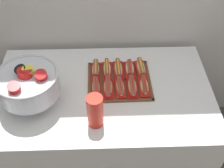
{
  "coord_description": "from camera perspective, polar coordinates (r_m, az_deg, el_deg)",
  "views": [
    {
      "loc": [
        0.02,
        -1.21,
        2.06
      ],
      "look_at": [
        0.06,
        0.04,
        0.79
      ],
      "focal_mm": 44.9,
      "sensor_mm": 36.0,
      "label": 1
    }
  ],
  "objects": [
    {
      "name": "hot_dog_1",
      "position": [
        1.73,
        -0.8,
        -0.69
      ],
      "size": [
        0.07,
        0.17,
        0.06
      ],
      "color": "red",
      "rests_on": "serving_tray"
    },
    {
      "name": "hot_dog_3",
      "position": [
        1.74,
        4.13,
        -0.53
      ],
      "size": [
        0.07,
        0.17,
        0.06
      ],
      "color": "#B21414",
      "rests_on": "serving_tray"
    },
    {
      "name": "hot_dog_7",
      "position": [
        1.86,
        1.32,
        3.02
      ],
      "size": [
        0.07,
        0.18,
        0.06
      ],
      "color": "red",
      "rests_on": "serving_tray"
    },
    {
      "name": "hot_dog_9",
      "position": [
        1.87,
        5.92,
        3.24
      ],
      "size": [
        0.07,
        0.18,
        0.06
      ],
      "color": "red",
      "rests_on": "serving_tray"
    },
    {
      "name": "punch_bowl",
      "position": [
        1.66,
        -16.71,
        0.13
      ],
      "size": [
        0.36,
        0.36,
        0.27
      ],
      "color": "silver",
      "rests_on": "buffet_table"
    },
    {
      "name": "hot_dog_4",
      "position": [
        1.75,
        6.57,
        -0.44
      ],
      "size": [
        0.06,
        0.15,
        0.06
      ],
      "color": "red",
      "rests_on": "serving_tray"
    },
    {
      "name": "cup_stack",
      "position": [
        1.52,
        -3.45,
        -5.53
      ],
      "size": [
        0.09,
        0.09,
        0.21
      ],
      "color": "red",
      "rests_on": "buffet_table"
    },
    {
      "name": "hot_dog_0",
      "position": [
        1.73,
        -3.28,
        -0.82
      ],
      "size": [
        0.07,
        0.17,
        0.06
      ],
      "color": "red",
      "rests_on": "serving_tray"
    },
    {
      "name": "hot_dog_5",
      "position": [
        1.85,
        -3.33,
        2.94
      ],
      "size": [
        0.06,
        0.16,
        0.06
      ],
      "color": "red",
      "rests_on": "serving_tray"
    },
    {
      "name": "hot_dog_2",
      "position": [
        1.74,
        1.67,
        -0.65
      ],
      "size": [
        0.07,
        0.16,
        0.06
      ],
      "color": "red",
      "rests_on": "serving_tray"
    },
    {
      "name": "ground_plane",
      "position": [
        2.39,
        -1.49,
        -14.05
      ],
      "size": [
        10.0,
        10.0,
        0.0
      ],
      "primitive_type": "plane",
      "color": "#4C4238"
    },
    {
      "name": "serving_tray",
      "position": [
        1.82,
        1.47,
        0.59
      ],
      "size": [
        0.41,
        0.37,
        0.01
      ],
      "color": "brown",
      "rests_on": "buffet_table"
    },
    {
      "name": "buffet_table",
      "position": [
        2.05,
        -1.71,
        -8.29
      ],
      "size": [
        1.39,
        0.85,
        0.77
      ],
      "color": "white",
      "rests_on": "ground_plane"
    },
    {
      "name": "hot_dog_6",
      "position": [
        1.85,
        -1.0,
        3.01
      ],
      "size": [
        0.06,
        0.18,
        0.06
      ],
      "color": "red",
      "rests_on": "serving_tray"
    },
    {
      "name": "hot_dog_8",
      "position": [
        1.86,
        3.62,
        3.09
      ],
      "size": [
        0.07,
        0.16,
        0.06
      ],
      "color": "red",
      "rests_on": "serving_tray"
    }
  ]
}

